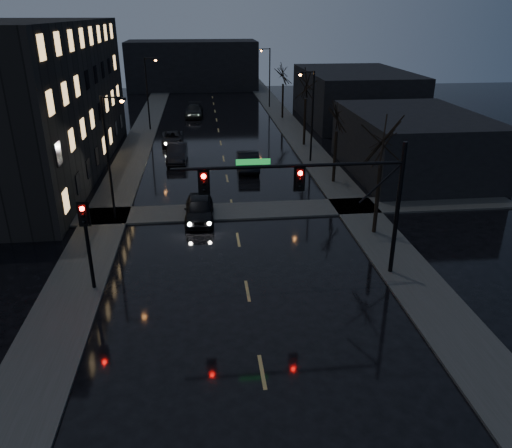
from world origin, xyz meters
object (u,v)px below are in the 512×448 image
object	(u,v)px
oncoming_car_d	(194,111)
lead_car	(248,160)
oncoming_car_a	(199,209)
oncoming_car_b	(177,153)
oncoming_car_c	(173,138)

from	to	relation	value
oncoming_car_d	lead_car	xyz separation A→B (m)	(4.71, -24.04, 0.05)
oncoming_car_a	lead_car	distance (m)	11.82
oncoming_car_b	oncoming_car_d	bearing A→B (deg)	87.41
oncoming_car_a	oncoming_car_d	bearing A→B (deg)	91.80
oncoming_car_b	oncoming_car_d	xyz separation A→B (m)	(1.43, 20.97, -0.02)
lead_car	oncoming_car_b	bearing A→B (deg)	-24.84
oncoming_car_a	oncoming_car_b	xyz separation A→B (m)	(-1.93, 14.12, 0.01)
oncoming_car_a	oncoming_car_c	size ratio (longest dim) A/B	0.98
oncoming_car_b	oncoming_car_d	world-z (taller)	oncoming_car_b
oncoming_car_d	lead_car	world-z (taller)	lead_car
oncoming_car_b	oncoming_car_d	size ratio (longest dim) A/B	0.90
oncoming_car_b	oncoming_car_c	bearing A→B (deg)	97.35
oncoming_car_d	lead_car	size ratio (longest dim) A/B	1.06
oncoming_car_a	oncoming_car_d	size ratio (longest dim) A/B	0.86
oncoming_car_b	oncoming_car_d	distance (m)	21.02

